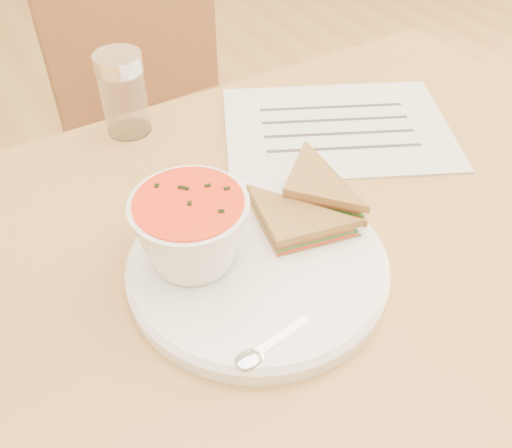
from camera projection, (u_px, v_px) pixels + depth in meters
dining_table at (288, 402)px, 0.92m from camera, size 1.00×0.70×0.75m
chair_far at (180, 140)px, 1.30m from camera, size 0.43×0.43×0.92m
plate at (257, 266)px, 0.62m from camera, size 0.36×0.36×0.02m
soup_bowl at (192, 233)px, 0.58m from camera, size 0.15×0.15×0.08m
sandwich_half_a at (277, 252)px, 0.60m from camera, size 0.12×0.12×0.03m
sandwich_half_b at (282, 199)px, 0.64m from camera, size 0.14×0.14×0.03m
spoon at (285, 334)px, 0.54m from camera, size 0.15×0.05×0.01m
paper_menu at (337, 127)px, 0.82m from camera, size 0.39×0.35×0.00m
condiment_shaker at (124, 94)px, 0.78m from camera, size 0.07×0.07×0.12m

